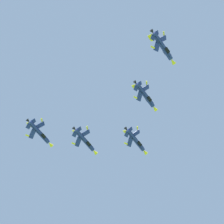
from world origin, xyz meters
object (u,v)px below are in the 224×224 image
object	(u,v)px
fighter_jet_left_outer	(40,133)
fighter_jet_right_outer	(163,47)
fighter_jet_left_wing	(85,141)
fighter_jet_lead	(136,141)
fighter_jet_right_wing	(145,96)

from	to	relation	value
fighter_jet_left_outer	fighter_jet_right_outer	size ratio (longest dim) A/B	1.00
fighter_jet_left_wing	fighter_jet_left_outer	world-z (taller)	fighter_jet_left_outer
fighter_jet_lead	fighter_jet_left_wing	size ratio (longest dim) A/B	1.00
fighter_jet_left_outer	fighter_jet_right_outer	world-z (taller)	fighter_jet_left_outer
fighter_jet_left_outer	fighter_jet_right_outer	distance (m)	62.23
fighter_jet_right_wing	fighter_jet_lead	bearing A→B (deg)	136.05
fighter_jet_lead	fighter_jet_right_wing	bearing A→B (deg)	-43.95
fighter_jet_lead	fighter_jet_right_outer	size ratio (longest dim) A/B	1.00
fighter_jet_left_outer	fighter_jet_lead	bearing A→B (deg)	42.29
fighter_jet_left_wing	fighter_jet_left_outer	xyz separation A→B (m)	(-13.60, -14.04, 0.22)
fighter_jet_left_wing	fighter_jet_right_wing	xyz separation A→B (m)	(32.16, -1.69, 2.21)
fighter_jet_lead	fighter_jet_left_outer	world-z (taller)	fighter_jet_lead
fighter_jet_left_wing	fighter_jet_right_outer	bearing A→B (deg)	-16.54
fighter_jet_left_wing	fighter_jet_right_outer	xyz separation A→B (m)	(48.59, -15.81, -1.06)
fighter_jet_left_wing	fighter_jet_right_wing	distance (m)	32.28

